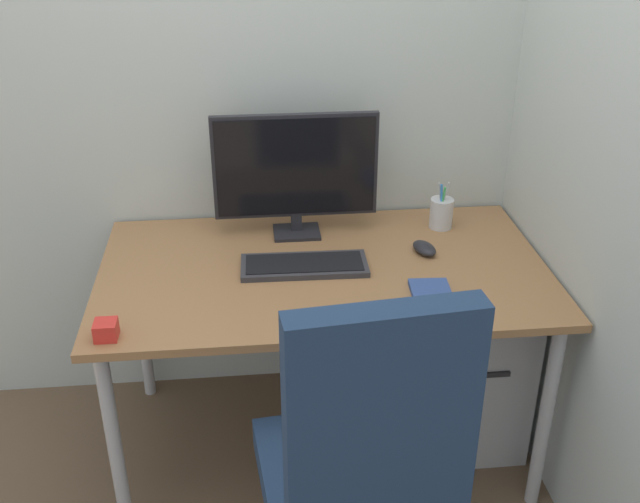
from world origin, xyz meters
name	(u,v)px	position (x,y,z in m)	size (l,w,h in m)	color
ground_plane	(323,441)	(0.00, 0.00, 0.00)	(8.00, 8.00, 0.00)	brown
wall_back	(310,21)	(0.00, 0.44, 1.40)	(2.86, 0.04, 2.80)	#B7C1BC
wall_side_right	(615,62)	(0.74, -0.21, 1.40)	(0.04, 2.26, 2.80)	#B7C1BC
desk	(324,285)	(0.00, 0.00, 0.65)	(1.42, 0.82, 0.72)	#996B42
office_chair	(361,475)	(0.01, -0.76, 0.57)	(0.62, 0.63, 1.12)	black
filing_cabinet	(454,358)	(0.47, 0.06, 0.29)	(0.43, 0.51, 0.58)	#B2B5BA
monitor	(296,170)	(-0.07, 0.26, 0.95)	(0.55, 0.13, 0.42)	black
keyboard	(304,265)	(-0.06, 0.00, 0.73)	(0.40, 0.17, 0.02)	#333338
mouse	(424,248)	(0.34, 0.06, 0.74)	(0.06, 0.11, 0.03)	black
pen_holder	(441,213)	(0.44, 0.25, 0.77)	(0.08, 0.08, 0.17)	silver
notebook	(432,295)	(0.30, -0.21, 0.73)	(0.12, 0.17, 0.02)	#334C8C
desk_clamp_accessory	(106,330)	(-0.63, -0.34, 0.74)	(0.06, 0.06, 0.05)	red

